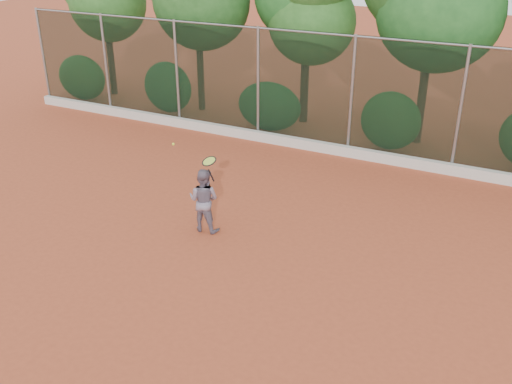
% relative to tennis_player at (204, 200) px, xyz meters
% --- Properties ---
extents(ground, '(80.00, 80.00, 0.00)m').
position_rel_tennis_player_xyz_m(ground, '(1.33, -1.08, -0.73)').
color(ground, '#A64527').
rests_on(ground, ground).
extents(concrete_curb, '(24.00, 0.20, 0.30)m').
position_rel_tennis_player_xyz_m(concrete_curb, '(1.33, 5.74, -0.58)').
color(concrete_curb, beige).
rests_on(concrete_curb, ground).
extents(tennis_player, '(0.75, 0.61, 1.46)m').
position_rel_tennis_player_xyz_m(tennis_player, '(0.00, 0.00, 0.00)').
color(tennis_player, slate).
rests_on(tennis_player, ground).
extents(chainlink_fence, '(24.09, 0.09, 3.50)m').
position_rel_tennis_player_xyz_m(chainlink_fence, '(1.33, 5.92, 1.13)').
color(chainlink_fence, black).
rests_on(chainlink_fence, ground).
extents(tennis_racket, '(0.41, 0.40, 0.58)m').
position_rel_tennis_player_xyz_m(tennis_racket, '(0.22, -0.07, 0.95)').
color(tennis_racket, black).
rests_on(tennis_racket, ground).
extents(tennis_ball_in_flight, '(0.06, 0.06, 0.06)m').
position_rel_tennis_player_xyz_m(tennis_ball_in_flight, '(-0.92, 0.27, 1.06)').
color(tennis_ball_in_flight, '#D5E734').
rests_on(tennis_ball_in_flight, ground).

